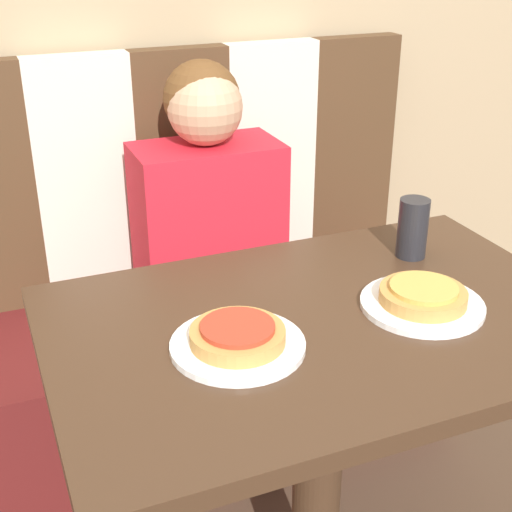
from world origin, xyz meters
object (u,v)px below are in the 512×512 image
pizza_left (238,334)px  person (207,197)px  plate_right (422,305)px  pizza_right (423,294)px  plate_left (238,345)px  drinking_cup (413,228)px

pizza_left → person: bearing=75.3°
pizza_left → plate_right: bearing=0.0°
pizza_right → plate_left: bearing=180.0°
person → pizza_right: person is taller
pizza_left → drinking_cup: drinking_cup is taller
plate_right → pizza_left: pizza_left is taller
person → drinking_cup: person is taller
pizza_right → drinking_cup: (0.11, 0.20, 0.04)m
person → pizza_left: 0.72m
plate_right → pizza_left: size_ratio=1.42×
person → plate_left: (-0.18, -0.70, 0.00)m
person → plate_right: size_ratio=2.92×
plate_left → plate_right: (0.37, 0.00, 0.00)m
person → plate_right: bearing=-75.3°
person → plate_left: 0.72m
plate_left → drinking_cup: size_ratio=1.79×
person → plate_right: person is taller
pizza_right → drinking_cup: size_ratio=1.26×
plate_right → pizza_right: pizza_right is taller
pizza_left → plate_left: bearing=0.0°
plate_right → plate_left: bearing=180.0°
pizza_left → drinking_cup: (0.47, 0.20, 0.04)m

